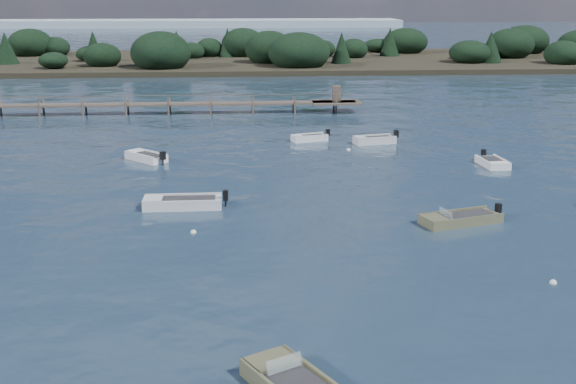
{
  "coord_description": "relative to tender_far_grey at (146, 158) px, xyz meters",
  "views": [
    {
      "loc": [
        -6.23,
        -25.84,
        12.2
      ],
      "look_at": [
        -3.42,
        14.0,
        1.0
      ],
      "focal_mm": 45.0,
      "sensor_mm": 36.0,
      "label": 1
    }
  ],
  "objects": [
    {
      "name": "tender_far_grey_b",
      "position": [
        18.05,
        4.95,
        0.01
      ],
      "size": [
        3.86,
        2.01,
        1.29
      ],
      "color": "#B7BCBF",
      "rests_on": "ground"
    },
    {
      "name": "ground",
      "position": [
        13.05,
        33.11,
        -0.17
      ],
      "size": [
        400.0,
        400.0,
        0.0
      ],
      "primitive_type": "plane",
      "color": "#162433",
      "rests_on": "ground"
    },
    {
      "name": "tender_far_grey",
      "position": [
        0.0,
        0.0,
        0.0
      ],
      "size": [
        3.39,
        3.42,
        1.24
      ],
      "color": "silver",
      "rests_on": "ground"
    },
    {
      "name": "buoy_c",
      "position": [
        4.41,
        -16.83,
        -0.17
      ],
      "size": [
        0.32,
        0.32,
        0.32
      ],
      "primitive_type": "sphere",
      "color": "silver",
      "rests_on": "ground"
    },
    {
      "name": "dinghy_mid_white_a",
      "position": [
        18.79,
        -16.21,
        -0.03
      ],
      "size": [
        4.83,
        2.87,
        1.11
      ],
      "color": "#676544",
      "rests_on": "ground"
    },
    {
      "name": "jetty",
      "position": [
        -8.69,
        21.1,
        0.81
      ],
      "size": [
        64.5,
        3.2,
        3.4
      ],
      "color": "brown",
      "rests_on": "ground"
    },
    {
      "name": "buoy_e",
      "position": [
        15.53,
        2.6,
        -0.17
      ],
      "size": [
        0.32,
        0.32,
        0.32
      ],
      "primitive_type": "sphere",
      "color": "silver",
      "rests_on": "ground"
    },
    {
      "name": "dinghy_mid_grey",
      "position": [
        3.53,
        -12.2,
        -0.0
      ],
      "size": [
        4.89,
        1.73,
        1.24
      ],
      "color": "#B7BCBF",
      "rests_on": "ground"
    },
    {
      "name": "far_headland",
      "position": [
        38.05,
        73.11,
        1.79
      ],
      "size": [
        190.0,
        40.0,
        5.8
      ],
      "color": "black",
      "rests_on": "ground"
    },
    {
      "name": "buoy_b",
      "position": [
        20.29,
        -24.69,
        -0.17
      ],
      "size": [
        0.32,
        0.32,
        0.32
      ],
      "primitive_type": "sphere",
      "color": "silver",
      "rests_on": "ground"
    },
    {
      "name": "dinghy_extra_a",
      "position": [
        25.07,
        -3.4,
        -0.03
      ],
      "size": [
        1.72,
        3.41,
        1.06
      ],
      "color": "silver",
      "rests_on": "ground"
    },
    {
      "name": "tender_far_white",
      "position": [
        12.8,
        6.39,
        -0.01
      ],
      "size": [
        3.37,
        1.99,
        1.13
      ],
      "color": "silver",
      "rests_on": "ground"
    }
  ]
}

